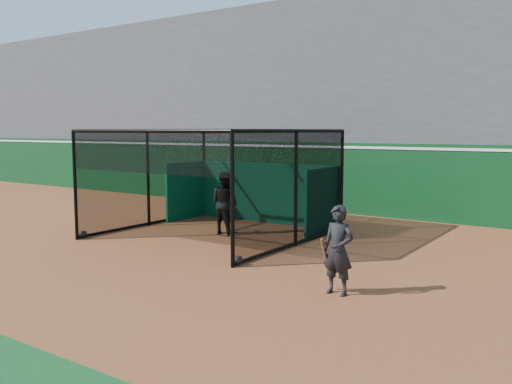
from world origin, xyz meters
The scene contains 6 objects.
ground centered at (0.00, 0.00, 0.00)m, with size 120.00×120.00×0.00m, color brown.
outfield_wall centered at (0.00, 8.50, 1.29)m, with size 50.00×0.50×2.50m.
grandstand centered at (0.00, 12.27, 4.48)m, with size 50.00×7.85×8.95m.
batting_cage centered at (-0.94, 2.69, 1.46)m, with size 5.34×5.45×2.93m.
batter centered at (-0.83, 2.98, 0.89)m, with size 0.87×0.67×1.78m, color black.
on_deck_player centered at (4.39, -0.46, 0.81)m, with size 0.63×0.43×1.62m.
Camera 1 is at (8.54, -9.13, 2.94)m, focal length 38.00 mm.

